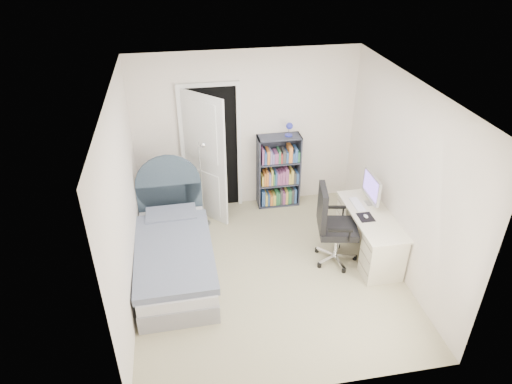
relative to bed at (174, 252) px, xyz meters
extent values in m
cube|color=tan|center=(1.21, -0.28, -0.31)|extent=(3.40, 3.60, 0.05)
cube|color=white|center=(1.21, -0.28, 2.24)|extent=(3.40, 3.60, 0.05)
cube|color=white|center=(1.21, 1.55, 0.97)|extent=(3.40, 0.05, 2.50)
cube|color=white|center=(1.21, -2.10, 0.97)|extent=(3.40, 0.05, 2.50)
cube|color=white|center=(-0.51, -0.28, 0.97)|extent=(0.05, 3.60, 2.50)
cube|color=white|center=(2.94, -0.28, 0.97)|extent=(0.05, 3.60, 2.50)
cube|color=black|center=(0.66, 1.52, 0.72)|extent=(0.80, 0.01, 2.00)
cube|color=white|center=(0.23, 1.49, 0.72)|extent=(0.06, 0.06, 2.00)
cube|color=white|center=(1.09, 1.49, 0.72)|extent=(0.06, 0.06, 2.00)
cube|color=white|center=(0.66, 1.49, 1.75)|extent=(0.92, 0.06, 0.06)
cube|color=white|center=(0.54, 1.20, 0.72)|extent=(0.58, 0.61, 2.00)
cube|color=gray|center=(0.00, -0.10, -0.16)|extent=(0.97, 1.98, 0.25)
cube|color=silver|center=(0.00, -0.10, 0.04)|extent=(0.95, 1.94, 0.16)
cube|color=slate|center=(0.00, -0.20, 0.16)|extent=(1.00, 1.68, 0.10)
cube|color=slate|center=(-0.01, 0.61, 0.18)|extent=(0.71, 0.40, 0.12)
cube|color=#374756|center=(-0.02, 0.92, 0.11)|extent=(0.93, 0.08, 0.78)
cylinder|color=#374756|center=(-0.02, 0.92, 0.50)|extent=(0.93, 0.08, 0.93)
cylinder|color=tan|center=(-0.14, 1.11, 0.00)|extent=(0.04, 0.04, 0.56)
cylinder|color=tan|center=(-0.14, 1.49, 0.00)|extent=(0.04, 0.04, 0.56)
cylinder|color=tan|center=(0.25, 1.11, 0.00)|extent=(0.04, 0.04, 0.56)
cylinder|color=tan|center=(0.25, 1.49, 0.00)|extent=(0.04, 0.04, 0.56)
cube|color=tan|center=(0.05, 1.30, 0.26)|extent=(0.45, 0.45, 0.03)
cube|color=tan|center=(0.05, 1.30, -0.09)|extent=(0.40, 0.40, 0.02)
cube|color=#B24C33|center=(0.00, 1.30, 0.29)|extent=(0.18, 0.25, 0.03)
cube|color=#3F598C|center=(0.00, 1.30, 0.32)|extent=(0.17, 0.23, 0.03)
cube|color=#D8CC7F|center=(0.00, 1.30, 0.35)|extent=(0.16, 0.22, 0.03)
cylinder|color=silver|center=(0.45, 0.98, -0.27)|extent=(0.20, 0.20, 0.02)
cylinder|color=silver|center=(0.45, 0.98, 0.41)|extent=(0.02, 0.02, 1.38)
sphere|color=silver|center=(0.51, 0.94, 1.07)|extent=(0.08, 0.08, 0.08)
cube|color=#323645|center=(1.37, 1.38, 0.32)|extent=(0.02, 0.29, 1.20)
cube|color=#323645|center=(2.03, 1.38, 0.32)|extent=(0.02, 0.29, 1.20)
cube|color=#323645|center=(1.70, 1.38, 0.91)|extent=(0.67, 0.29, 0.02)
cube|color=#323645|center=(1.70, 1.38, -0.27)|extent=(0.67, 0.29, 0.02)
cube|color=#323645|center=(1.70, 1.52, 0.32)|extent=(0.67, 0.01, 1.20)
cube|color=#323645|center=(1.70, 1.38, 0.10)|extent=(0.63, 0.27, 0.02)
cube|color=#323645|center=(1.70, 1.38, 0.48)|extent=(0.63, 0.27, 0.02)
cylinder|color=#262CA5|center=(1.84, 1.38, 0.93)|extent=(0.12, 0.12, 0.02)
cylinder|color=silver|center=(1.84, 1.38, 1.00)|extent=(0.02, 0.02, 0.15)
sphere|color=#262CA5|center=(1.84, 1.35, 1.09)|extent=(0.11, 0.11, 0.11)
cube|color=#335999|center=(1.44, 1.36, -0.12)|extent=(0.06, 0.20, 0.26)
cube|color=#D8BF4C|center=(1.49, 1.36, -0.15)|extent=(0.03, 0.20, 0.20)
cube|color=#335999|center=(1.53, 1.36, -0.15)|extent=(0.03, 0.20, 0.20)
cube|color=orange|center=(1.57, 1.36, -0.17)|extent=(0.04, 0.20, 0.17)
cube|color=#D8BF4C|center=(1.62, 1.36, -0.16)|extent=(0.05, 0.20, 0.18)
cube|color=#337F4C|center=(1.67, 1.36, -0.13)|extent=(0.03, 0.20, 0.24)
cube|color=#337F4C|center=(1.70, 1.36, -0.15)|extent=(0.03, 0.20, 0.21)
cube|color=#3F3F3F|center=(1.74, 1.36, -0.12)|extent=(0.03, 0.20, 0.26)
cube|color=#994C7F|center=(1.78, 1.36, -0.15)|extent=(0.04, 0.20, 0.21)
cube|color=#D8BF4C|center=(1.83, 1.36, -0.14)|extent=(0.04, 0.20, 0.23)
cube|color=#337F4C|center=(1.88, 1.36, -0.13)|extent=(0.05, 0.20, 0.24)
cube|color=#3F3F3F|center=(1.93, 1.36, -0.13)|extent=(0.04, 0.20, 0.25)
cube|color=#335999|center=(1.97, 1.36, -0.13)|extent=(0.04, 0.20, 0.25)
cube|color=#D8BF4C|center=(1.43, 1.36, 0.20)|extent=(0.03, 0.20, 0.17)
cube|color=orange|center=(1.47, 1.36, 0.23)|extent=(0.03, 0.20, 0.21)
cube|color=orange|center=(1.51, 1.36, 0.24)|extent=(0.03, 0.20, 0.24)
cube|color=#7F72B2|center=(1.54, 1.36, 0.22)|extent=(0.03, 0.20, 0.21)
cube|color=#D8BF4C|center=(1.58, 1.36, 0.25)|extent=(0.03, 0.20, 0.27)
cube|color=#337F4C|center=(1.61, 1.36, 0.21)|extent=(0.02, 0.20, 0.19)
cube|color=#335999|center=(1.64, 1.36, 0.23)|extent=(0.03, 0.20, 0.22)
cube|color=#994C7F|center=(1.68, 1.36, 0.22)|extent=(0.03, 0.20, 0.20)
cube|color=#994C7F|center=(1.72, 1.36, 0.23)|extent=(0.03, 0.20, 0.21)
cube|color=#994C7F|center=(1.77, 1.36, 0.23)|extent=(0.04, 0.20, 0.23)
cube|color=#994C7F|center=(1.82, 1.36, 0.25)|extent=(0.05, 0.20, 0.26)
cube|color=#D8BF4C|center=(1.87, 1.36, 0.21)|extent=(0.03, 0.20, 0.18)
cube|color=#D8BF4C|center=(1.91, 1.36, 0.24)|extent=(0.04, 0.20, 0.23)
cube|color=#3F3F3F|center=(1.95, 1.36, 0.21)|extent=(0.04, 0.20, 0.18)
cube|color=#335999|center=(1.99, 1.36, 0.21)|extent=(0.03, 0.20, 0.17)
cube|color=#994C7F|center=(1.43, 1.36, 0.63)|extent=(0.03, 0.20, 0.26)
cube|color=#335999|center=(1.47, 1.36, 0.60)|extent=(0.04, 0.20, 0.20)
cube|color=orange|center=(1.52, 1.36, 0.62)|extent=(0.04, 0.20, 0.22)
cube|color=#7F72B2|center=(1.56, 1.36, 0.61)|extent=(0.03, 0.20, 0.21)
cube|color=#7F72B2|center=(1.59, 1.36, 0.58)|extent=(0.03, 0.20, 0.16)
cube|color=#994C7F|center=(1.64, 1.36, 0.59)|extent=(0.05, 0.20, 0.18)
cube|color=#337F4C|center=(1.69, 1.36, 0.61)|extent=(0.03, 0.20, 0.21)
cube|color=#B23333|center=(1.72, 1.36, 0.58)|extent=(0.02, 0.20, 0.16)
cube|color=#3F3F3F|center=(1.77, 1.36, 0.60)|extent=(0.05, 0.20, 0.20)
cube|color=#335999|center=(1.81, 1.36, 0.59)|extent=(0.03, 0.20, 0.17)
cube|color=orange|center=(1.86, 1.36, 0.63)|extent=(0.06, 0.20, 0.26)
cube|color=#335999|center=(1.91, 1.36, 0.58)|extent=(0.03, 0.20, 0.16)
cube|color=#335999|center=(1.95, 1.36, 0.61)|extent=(0.04, 0.20, 0.22)
cube|color=#337F4C|center=(1.99, 1.36, 0.59)|extent=(0.03, 0.20, 0.17)
cube|color=beige|center=(2.64, -0.13, 0.35)|extent=(0.53, 1.34, 0.03)
cube|color=beige|center=(2.64, -0.60, 0.03)|extent=(0.49, 0.36, 0.62)
cube|color=beige|center=(2.64, 0.34, 0.03)|extent=(0.49, 0.36, 0.62)
cube|color=silver|center=(2.73, 0.14, 0.37)|extent=(0.14, 0.14, 0.01)
cube|color=silver|center=(2.76, 0.14, 0.47)|extent=(0.03, 0.05, 0.20)
cube|color=silver|center=(2.72, 0.14, 0.64)|extent=(0.04, 0.50, 0.36)
cube|color=#7956D1|center=(2.69, 0.14, 0.65)|extent=(0.00, 0.45, 0.29)
cube|color=white|center=(2.54, 0.14, 0.38)|extent=(0.12, 0.36, 0.02)
cube|color=black|center=(2.54, -0.18, 0.37)|extent=(0.20, 0.23, 0.00)
ellipsoid|color=white|center=(2.54, -0.18, 0.39)|extent=(0.05, 0.09, 0.03)
cube|color=silver|center=(2.30, -0.21, -0.22)|extent=(0.29, 0.09, 0.03)
cylinder|color=black|center=(2.44, -0.24, -0.25)|extent=(0.07, 0.07, 0.06)
cube|color=silver|center=(2.23, -0.06, -0.22)|extent=(0.18, 0.27, 0.03)
cylinder|color=black|center=(2.29, 0.06, -0.25)|extent=(0.07, 0.07, 0.06)
cube|color=silver|center=(2.06, -0.08, -0.22)|extent=(0.23, 0.24, 0.03)
cylinder|color=black|center=(1.97, 0.02, -0.25)|extent=(0.07, 0.07, 0.06)
cube|color=silver|center=(2.03, -0.24, -0.22)|extent=(0.28, 0.16, 0.03)
cylinder|color=black|center=(1.91, -0.30, -0.25)|extent=(0.07, 0.07, 0.06)
cube|color=silver|center=(2.18, -0.32, -0.22)|extent=(0.08, 0.29, 0.03)
cylinder|color=black|center=(2.20, -0.46, -0.25)|extent=(0.07, 0.07, 0.06)
cylinder|color=silver|center=(2.16, -0.18, 0.00)|extent=(0.06, 0.06, 0.44)
cube|color=black|center=(2.16, -0.18, 0.24)|extent=(0.58, 0.58, 0.09)
cube|color=black|center=(1.94, -0.14, 0.57)|extent=(0.16, 0.46, 0.57)
cube|color=black|center=(2.09, -0.45, 0.40)|extent=(0.31, 0.10, 0.03)
cube|color=black|center=(2.19, 0.08, 0.40)|extent=(0.31, 0.10, 0.03)
camera|label=1|loc=(0.23, -4.85, 3.76)|focal=32.00mm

